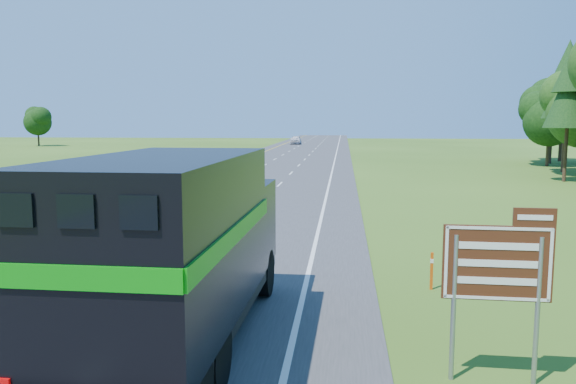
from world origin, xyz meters
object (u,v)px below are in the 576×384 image
far_car (296,140)px  exit_sign (499,270)px  horse_truck (177,246)px  white_suv (244,158)px

far_car → exit_sign: exit_sign is taller
horse_truck → far_car: bearing=94.7°
white_suv → far_car: size_ratio=1.11×
far_car → exit_sign: size_ratio=1.59×
horse_truck → exit_sign: 6.24m
exit_sign → white_suv: bearing=107.4°
far_car → white_suv: bearing=-91.5°
white_suv → far_car: (0.97, 53.68, 0.08)m
white_suv → exit_sign: bearing=-79.4°
horse_truck → white_suv: 48.73m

